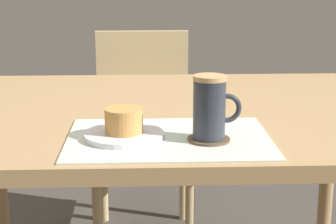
% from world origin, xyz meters
% --- Properties ---
extents(dining_table, '(1.25, 0.91, 0.75)m').
position_xyz_m(dining_table, '(0.00, 0.00, 0.68)').
color(dining_table, tan).
rests_on(dining_table, ground_plane).
extents(wooden_chair, '(0.42, 0.42, 0.85)m').
position_xyz_m(wooden_chair, '(-0.08, 0.79, 0.48)').
color(wooden_chair, '#D1B27F').
rests_on(wooden_chair, ground_plane).
extents(placemat, '(0.43, 0.31, 0.00)m').
position_xyz_m(placemat, '(-0.02, -0.28, 0.75)').
color(placemat, silver).
rests_on(placemat, dining_table).
extents(pastry_plate, '(0.17, 0.17, 0.01)m').
position_xyz_m(pastry_plate, '(-0.11, -0.28, 0.76)').
color(pastry_plate, white).
rests_on(pastry_plate, placemat).
extents(pastry, '(0.08, 0.08, 0.05)m').
position_xyz_m(pastry, '(-0.11, -0.28, 0.79)').
color(pastry, tan).
rests_on(pastry, pastry_plate).
extents(coffee_coaster, '(0.09, 0.09, 0.00)m').
position_xyz_m(coffee_coaster, '(0.07, -0.31, 0.75)').
color(coffee_coaster, brown).
rests_on(coffee_coaster, placemat).
extents(coffee_mug, '(0.10, 0.07, 0.13)m').
position_xyz_m(coffee_mug, '(0.07, -0.31, 0.82)').
color(coffee_mug, '#2D333D').
rests_on(coffee_mug, coffee_coaster).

